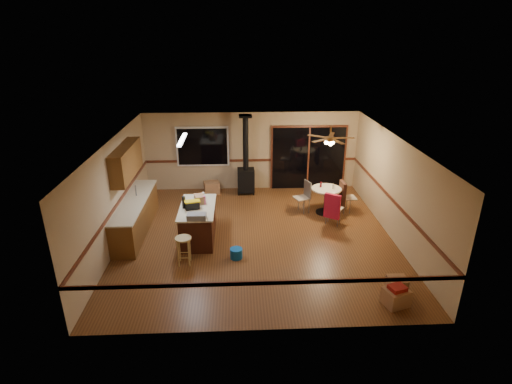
{
  "coord_description": "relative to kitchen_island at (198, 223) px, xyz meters",
  "views": [
    {
      "loc": [
        -0.45,
        -9.23,
        5.04
      ],
      "look_at": [
        0.0,
        0.3,
        1.15
      ],
      "focal_mm": 28.0,
      "sensor_mm": 36.0,
      "label": 1
    }
  ],
  "objects": [
    {
      "name": "toolbox_black",
      "position": [
        -0.1,
        -0.12,
        0.54
      ],
      "size": [
        0.37,
        0.26,
        0.19
      ],
      "primitive_type": "cube",
      "rotation": [
        0.0,
        0.0,
        0.25
      ],
      "color": "black",
      "rests_on": "kitchen_island"
    },
    {
      "name": "chair_left",
      "position": [
        3.0,
        1.53,
        0.14
      ],
      "size": [
        0.52,
        0.51,
        0.51
      ],
      "color": "tan",
      "rests_on": "ground"
    },
    {
      "name": "box_corner_b",
      "position": [
        4.29,
        -2.46,
        -0.3
      ],
      "size": [
        0.39,
        0.33,
        0.31
      ],
      "primitive_type": "cube",
      "rotation": [
        0.0,
        0.0,
        -0.01
      ],
      "color": "#946642",
      "rests_on": "floor"
    },
    {
      "name": "sliding_door",
      "position": [
        3.4,
        3.45,
        0.6
      ],
      "size": [
        2.52,
        0.1,
        2.1
      ],
      "primitive_type": "cube",
      "color": "black",
      "rests_on": "ground"
    },
    {
      "name": "lower_cabinets",
      "position": [
        -1.7,
        0.5,
        -0.02
      ],
      "size": [
        0.6,
        3.0,
        0.86
      ],
      "primitive_type": "cube",
      "color": "brown",
      "rests_on": "ground"
    },
    {
      "name": "chair_right",
      "position": [
        4.12,
        1.44,
        0.14
      ],
      "size": [
        0.47,
        0.44,
        0.7
      ],
      "color": "tan",
      "rests_on": "ground"
    },
    {
      "name": "bottle_pink",
      "position": [
        0.17,
        0.14,
        0.56
      ],
      "size": [
        0.09,
        0.09,
        0.23
      ],
      "primitive_type": "cylinder",
      "rotation": [
        0.0,
        0.0,
        0.32
      ],
      "color": "#D84C8C",
      "rests_on": "kitchen_island"
    },
    {
      "name": "ceiling",
      "position": [
        1.5,
        0.0,
        2.15
      ],
      "size": [
        7.0,
        7.0,
        0.0
      ],
      "primitive_type": "plane",
      "rotation": [
        3.14,
        0.0,
        0.0
      ],
      "color": "silver",
      "rests_on": "ground"
    },
    {
      "name": "box_corner_a",
      "position": [
        4.1,
        -2.9,
        -0.28
      ],
      "size": [
        0.56,
        0.51,
        0.35
      ],
      "primitive_type": "cube",
      "rotation": [
        0.0,
        0.0,
        0.32
      ],
      "color": "#946642",
      "rests_on": "floor"
    },
    {
      "name": "bottle_white",
      "position": [
        0.12,
        0.5,
        0.54
      ],
      "size": [
        0.08,
        0.08,
        0.18
      ],
      "primitive_type": "cylinder",
      "rotation": [
        0.0,
        0.0,
        -0.39
      ],
      "color": "white",
      "rests_on": "kitchen_island"
    },
    {
      "name": "box_under_window",
      "position": [
        0.17,
        3.1,
        -0.26
      ],
      "size": [
        0.56,
        0.48,
        0.39
      ],
      "primitive_type": "cube",
      "rotation": [
        0.0,
        0.0,
        0.2
      ],
      "color": "#946642",
      "rests_on": "floor"
    },
    {
      "name": "chair_rail",
      "position": [
        1.5,
        0.0,
        0.55
      ],
      "size": [
        7.0,
        7.0,
        0.08
      ],
      "primitive_type": null,
      "color": "#552515",
      "rests_on": "ground"
    },
    {
      "name": "blue_bucket",
      "position": [
        0.97,
        -1.02,
        -0.33
      ],
      "size": [
        0.38,
        0.38,
        0.25
      ],
      "primitive_type": "cylinder",
      "rotation": [
        0.0,
        0.0,
        0.32
      ],
      "color": "#0B53A7",
      "rests_on": "floor"
    },
    {
      "name": "box_small_red",
      "position": [
        4.1,
        -2.9,
        -0.06
      ],
      "size": [
        0.37,
        0.34,
        0.08
      ],
      "primitive_type": "cube",
      "rotation": [
        0.0,
        0.0,
        0.32
      ],
      "color": "maroon",
      "rests_on": "box_corner_a"
    },
    {
      "name": "bottle_dark",
      "position": [
        -0.32,
        -0.06,
        0.6
      ],
      "size": [
        0.1,
        0.1,
        0.31
      ],
      "primitive_type": "cylinder",
      "rotation": [
        0.0,
        0.0,
        -0.12
      ],
      "color": "black",
      "rests_on": "kitchen_island"
    },
    {
      "name": "glass_cream",
      "position": [
        3.78,
        1.35,
        0.4
      ],
      "size": [
        0.07,
        0.07,
        0.14
      ],
      "primitive_type": "cylinder",
      "rotation": [
        0.0,
        0.0,
        -0.13
      ],
      "color": "beige",
      "rests_on": "dining_table"
    },
    {
      "name": "bar_stool",
      "position": [
        -0.22,
        -1.2,
        -0.11
      ],
      "size": [
        0.38,
        0.38,
        0.68
      ],
      "primitive_type": "cylinder",
      "rotation": [
        0.0,
        0.0,
        0.02
      ],
      "color": "tan",
      "rests_on": "floor"
    },
    {
      "name": "wood_stove",
      "position": [
        1.3,
        3.05,
        0.28
      ],
      "size": [
        0.55,
        0.5,
        2.52
      ],
      "color": "black",
      "rests_on": "ground"
    },
    {
      "name": "wall_left",
      "position": [
        -2.0,
        0.0,
        0.85
      ],
      "size": [
        0.0,
        7.0,
        7.0
      ],
      "primitive_type": "plane",
      "rotation": [
        1.57,
        0.0,
        1.57
      ],
      "color": "tan",
      "rests_on": "ground"
    },
    {
      "name": "chair_near",
      "position": [
        3.6,
        0.54,
        0.14
      ],
      "size": [
        0.61,
        0.62,
        0.7
      ],
      "color": "tan",
      "rests_on": "ground"
    },
    {
      "name": "fluorescent_strip",
      "position": [
        -0.3,
        0.3,
        2.11
      ],
      "size": [
        0.1,
        1.2,
        0.04
      ],
      "primitive_type": "cube",
      "color": "white",
      "rests_on": "ceiling"
    },
    {
      "name": "wall_front",
      "position": [
        1.5,
        -3.5,
        0.85
      ],
      "size": [
        7.0,
        0.0,
        7.0
      ],
      "primitive_type": "plane",
      "rotation": [
        -1.57,
        0.0,
        0.0
      ],
      "color": "tan",
      "rests_on": "ground"
    },
    {
      "name": "wall_back",
      "position": [
        1.5,
        3.5,
        0.85
      ],
      "size": [
        7.0,
        0.0,
        7.0
      ],
      "primitive_type": "plane",
      "rotation": [
        1.57,
        0.0,
        0.0
      ],
      "color": "tan",
      "rests_on": "ground"
    },
    {
      "name": "floor",
      "position": [
        1.5,
        0.0,
        -0.45
      ],
      "size": [
        7.0,
        7.0,
        0.0
      ],
      "primitive_type": "plane",
      "color": "brown",
      "rests_on": "ground"
    },
    {
      "name": "window",
      "position": [
        -0.1,
        3.45,
        1.05
      ],
      "size": [
        1.72,
        0.1,
        1.32
      ],
      "primitive_type": "cube",
      "color": "black",
      "rests_on": "ground"
    },
    {
      "name": "box_on_island",
      "position": [
        0.04,
        0.24,
        0.55
      ],
      "size": [
        0.31,
        0.37,
        0.21
      ],
      "primitive_type": "cube",
      "rotation": [
        0.0,
        0.0,
        0.25
      ],
      "color": "#946642",
      "rests_on": "kitchen_island"
    },
    {
      "name": "toolbox_yellow_lid",
      "position": [
        -0.1,
        -0.12,
        0.65
      ],
      "size": [
        0.42,
        0.29,
        0.03
      ],
      "primitive_type": "cube",
      "rotation": [
        0.0,
        0.0,
        0.25
      ],
      "color": "gold",
      "rests_on": "toolbox_black"
    },
    {
      "name": "kitchen_island",
      "position": [
        0.0,
        0.0,
        0.0
      ],
      "size": [
        0.88,
        1.68,
        0.9
      ],
      "color": "#36160D",
      "rests_on": "ground"
    },
    {
      "name": "glass_red",
      "position": [
        3.45,
        1.5,
        0.41
      ],
      "size": [
        0.07,
        0.07,
        0.16
      ],
      "primitive_type": "cylinder",
      "rotation": [
        0.0,
        0.0,
        0.25
      ],
      "color": "#590C14",
      "rests_on": "dining_table"
    },
    {
      "name": "toolbox_grey",
      "position": [
        0.06,
        -0.72,
        0.52
      ],
      "size": [
        0.45,
        0.27,
        0.14
      ],
      "primitive_type": "cube",
      "rotation": [
        0.0,
        0.0,
        -0.04
      ],
      "color": "slate",
      "rests_on": "kitchen_island"
    },
    {
      "name": "dining_table",
      "position": [
        3.6,
        1.4,
        0.08
      ],
      "size": [
        0.86,
        0.86,
        0.78
      ],
      "color": "black",
      "rests_on": "ground"
    },
    {
      "name": "countertop",
      "position": [
        -1.7,
        0.5,
        0.43
      ],
      "size": [
        0.64,
        3.04,
        0.04
      ],
      "primitive_type": "cube",
      "color": "beige",
      "rests_on": "lower_cabinets"
    },
    {
      "name": "wall_right",
      "position": [
        5.0,
        0.0,
        0.85
      ],
      "size": [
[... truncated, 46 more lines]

